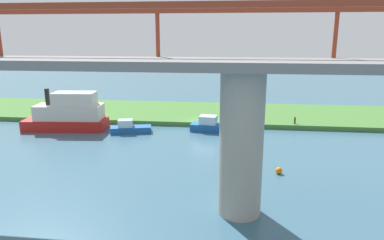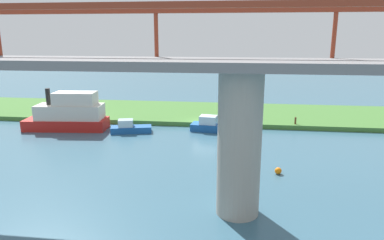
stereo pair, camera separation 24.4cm
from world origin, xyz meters
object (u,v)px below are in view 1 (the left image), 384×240
(motorboat_white, at_px, (68,115))
(pontoon_yellow, at_px, (130,128))
(houseboat_blue, at_px, (213,126))
(marker_buoy, at_px, (279,171))
(bridge_pylon, at_px, (241,144))
(person_on_bank, at_px, (224,115))
(mooring_post, at_px, (295,120))

(motorboat_white, height_order, pontoon_yellow, motorboat_white)
(motorboat_white, bearing_deg, houseboat_blue, -175.64)
(marker_buoy, bearing_deg, houseboat_blue, -63.47)
(bridge_pylon, relative_size, motorboat_white, 0.92)
(houseboat_blue, height_order, marker_buoy, houseboat_blue)
(pontoon_yellow, bearing_deg, person_on_bank, -157.98)
(houseboat_blue, bearing_deg, mooring_post, -166.04)
(bridge_pylon, distance_m, mooring_post, 20.70)
(person_on_bank, bearing_deg, bridge_pylon, 94.24)
(marker_buoy, bearing_deg, bridge_pylon, 64.44)
(mooring_post, relative_size, motorboat_white, 0.08)
(person_on_bank, bearing_deg, mooring_post, 178.92)
(pontoon_yellow, bearing_deg, mooring_post, -167.69)
(houseboat_blue, bearing_deg, motorboat_white, 4.36)
(mooring_post, height_order, houseboat_blue, houseboat_blue)
(bridge_pylon, xyz_separation_m, houseboat_blue, (2.62, -17.33, -3.51))
(mooring_post, relative_size, houseboat_blue, 0.15)
(marker_buoy, bearing_deg, motorboat_white, -25.55)
(person_on_bank, bearing_deg, motorboat_white, 11.95)
(pontoon_yellow, relative_size, marker_buoy, 8.76)
(person_on_bank, distance_m, houseboat_blue, 2.67)
(motorboat_white, bearing_deg, mooring_post, -172.09)
(bridge_pylon, xyz_separation_m, person_on_bank, (1.46, -19.65, -2.89))
(houseboat_blue, xyz_separation_m, pontoon_yellow, (8.50, 1.59, -0.08))
(bridge_pylon, xyz_separation_m, marker_buoy, (-2.95, -6.17, -3.84))
(person_on_bank, xyz_separation_m, motorboat_white, (16.49, 3.49, 0.43))
(bridge_pylon, bearing_deg, marker_buoy, -115.56)
(houseboat_blue, height_order, pontoon_yellow, houseboat_blue)
(person_on_bank, xyz_separation_m, pontoon_yellow, (9.66, 3.91, -0.71))
(mooring_post, xyz_separation_m, houseboat_blue, (8.76, 2.18, -0.30))
(person_on_bank, height_order, mooring_post, person_on_bank)
(mooring_post, bearing_deg, person_on_bank, -1.08)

